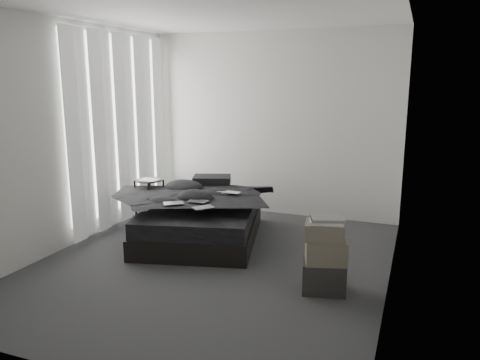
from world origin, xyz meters
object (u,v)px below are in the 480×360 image
(bed, at_px, (201,229))
(laptop, at_px, (227,188))
(side_stand, at_px, (150,204))
(box_lower, at_px, (324,276))

(bed, height_order, laptop, laptop)
(bed, relative_size, side_stand, 2.76)
(bed, bearing_deg, box_lower, -42.22)
(laptop, height_order, box_lower, laptop)
(laptop, height_order, side_stand, laptop)
(laptop, distance_m, box_lower, 1.81)
(bed, height_order, side_stand, side_stand)
(laptop, bearing_deg, side_stand, -179.49)
(side_stand, xyz_separation_m, box_lower, (2.55, -1.10, -0.17))
(laptop, xyz_separation_m, box_lower, (1.40, -1.03, -0.50))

